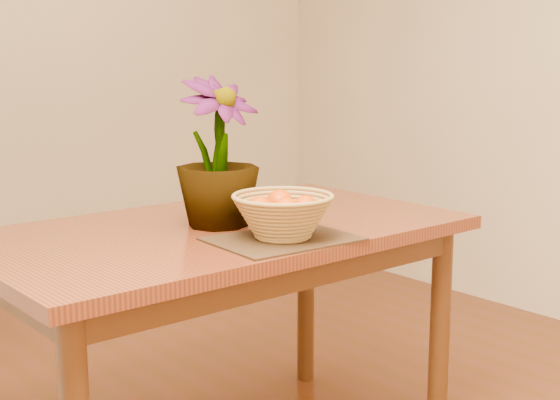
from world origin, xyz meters
TOP-DOWN VIEW (x-y plane):
  - table at (0.00, 0.30)m, footprint 1.40×0.80m
  - placemat at (0.02, 0.04)m, footprint 0.39×0.30m
  - wicker_basket at (0.02, 0.04)m, footprint 0.27×0.27m
  - orange_pile at (0.02, 0.04)m, footprint 0.17×0.18m
  - potted_plant at (-0.01, 0.30)m, footprint 0.26×0.26m

SIDE VIEW (x-z plane):
  - table at x=0.00m, z-range 0.29..1.04m
  - placemat at x=0.02m, z-range 0.75..0.76m
  - wicker_basket at x=0.02m, z-range 0.75..0.87m
  - orange_pile at x=0.02m, z-range 0.80..0.87m
  - potted_plant at x=-0.01m, z-range 0.75..1.18m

